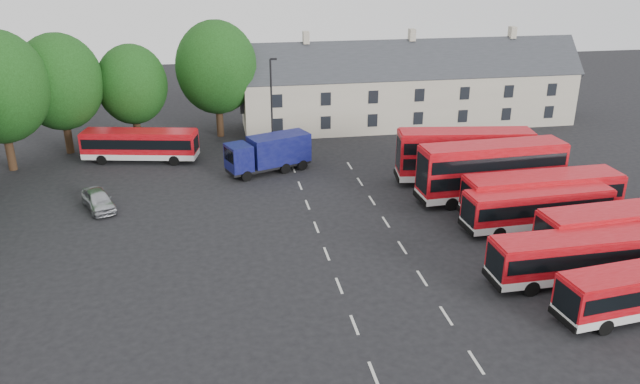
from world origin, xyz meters
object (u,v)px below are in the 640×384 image
(lamppost, at_px, (272,109))
(silver_car, at_px, (98,200))
(box_truck, at_px, (269,152))
(bus_dd_south, at_px, (491,169))

(lamppost, bearing_deg, silver_car, -149.90)
(box_truck, xyz_separation_m, silver_car, (-13.26, -5.81, -1.03))
(box_truck, bearing_deg, bus_dd_south, -50.73)
(box_truck, height_order, lamppost, lamppost)
(lamppost, bearing_deg, box_truck, -103.62)
(bus_dd_south, xyz_separation_m, box_truck, (-15.86, 9.16, -0.82))
(box_truck, distance_m, silver_car, 14.51)
(silver_car, xyz_separation_m, lamppost, (13.79, 7.99, 4.24))
(silver_car, bearing_deg, box_truck, 1.09)
(box_truck, relative_size, lamppost, 0.81)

